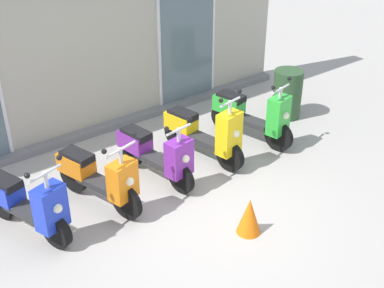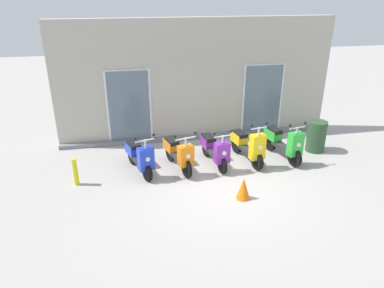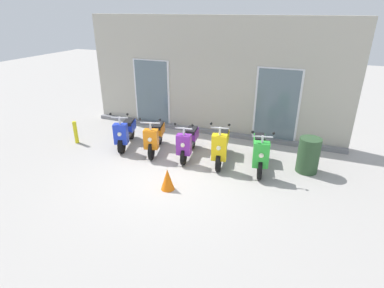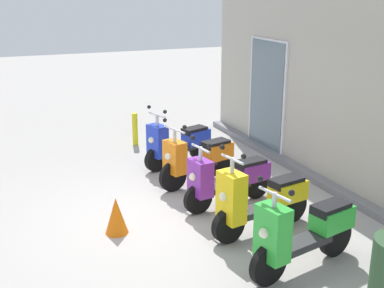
{
  "view_description": "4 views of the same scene",
  "coord_description": "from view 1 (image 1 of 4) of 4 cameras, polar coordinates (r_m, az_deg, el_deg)",
  "views": [
    {
      "loc": [
        -3.55,
        -4.42,
        4.29
      ],
      "look_at": [
        0.5,
        0.8,
        0.58
      ],
      "focal_mm": 47.48,
      "sensor_mm": 36.0,
      "label": 1
    },
    {
      "loc": [
        -2.23,
        -7.31,
        4.44
      ],
      "look_at": [
        -0.66,
        0.68,
        0.85
      ],
      "focal_mm": 33.02,
      "sensor_mm": 36.0,
      "label": 2
    },
    {
      "loc": [
        3.08,
        -6.25,
        3.88
      ],
      "look_at": [
        0.41,
        0.45,
        0.7
      ],
      "focal_mm": 28.93,
      "sensor_mm": 36.0,
      "label": 3
    },
    {
      "loc": [
        6.37,
        -2.12,
        3.23
      ],
      "look_at": [
        -0.67,
        0.8,
        0.84
      ],
      "focal_mm": 46.32,
      "sensor_mm": 36.0,
      "label": 4
    }
  ],
  "objects": [
    {
      "name": "ground_plane",
      "position": [
        7.11,
        0.79,
        -7.79
      ],
      "size": [
        40.0,
        40.0,
        0.0
      ],
      "primitive_type": "plane",
      "color": "#A8A39E"
    },
    {
      "name": "storefront_facade",
      "position": [
        8.78,
        -12.6,
        12.07
      ],
      "size": [
        8.6,
        0.5,
        3.7
      ],
      "color": "#B2AD9E",
      "rests_on": "ground_plane"
    },
    {
      "name": "scooter_blue",
      "position": [
        6.87,
        -18.06,
        -6.37
      ],
      "size": [
        0.77,
        1.48,
        1.21
      ],
      "color": "black",
      "rests_on": "ground_plane"
    },
    {
      "name": "scooter_orange",
      "position": [
        7.14,
        -10.5,
        -3.55
      ],
      "size": [
        0.75,
        1.54,
        1.19
      ],
      "color": "black",
      "rests_on": "ground_plane"
    },
    {
      "name": "scooter_purple",
      "position": [
        7.63,
        -4.12,
        -0.96
      ],
      "size": [
        0.6,
        1.56,
        1.16
      ],
      "color": "black",
      "rests_on": "ground_plane"
    },
    {
      "name": "scooter_yellow",
      "position": [
        8.11,
        1.43,
        1.3
      ],
      "size": [
        0.63,
        1.62,
        1.3
      ],
      "color": "black",
      "rests_on": "ground_plane"
    },
    {
      "name": "scooter_green",
      "position": [
        8.72,
        6.85,
        3.32
      ],
      "size": [
        0.68,
        1.63,
        1.24
      ],
      "color": "black",
      "rests_on": "ground_plane"
    },
    {
      "name": "traffic_cone",
      "position": [
        6.68,
        6.45,
        -8.03
      ],
      "size": [
        0.32,
        0.32,
        0.52
      ],
      "primitive_type": "cone",
      "color": "orange",
      "rests_on": "ground_plane"
    },
    {
      "name": "trash_bin",
      "position": [
        9.71,
        10.65,
        5.56
      ],
      "size": [
        0.54,
        0.54,
        0.92
      ],
      "primitive_type": "cylinder",
      "color": "#2D4C2D",
      "rests_on": "ground_plane"
    }
  ]
}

